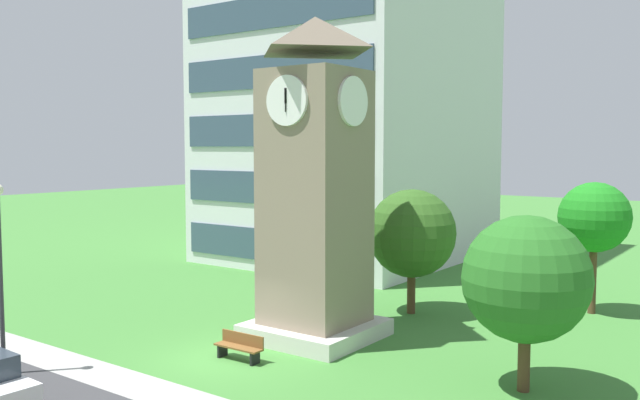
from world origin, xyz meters
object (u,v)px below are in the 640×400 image
object	(u,v)px
street_lamp	(0,257)
tree_by_building	(594,218)
tree_near_tower	(526,279)
tree_streetside	(412,234)
park_bench	(240,346)
clock_tower	(315,196)

from	to	relation	value
street_lamp	tree_by_building	world-z (taller)	street_lamp
tree_by_building	tree_near_tower	world-z (taller)	tree_by_building
tree_streetside	park_bench	bearing A→B (deg)	-100.19
tree_streetside	tree_near_tower	bearing A→B (deg)	-41.58
tree_near_tower	tree_streetside	bearing A→B (deg)	138.42
street_lamp	tree_streetside	bearing A→B (deg)	65.13
tree_streetside	tree_by_building	world-z (taller)	tree_by_building
tree_near_tower	tree_by_building	bearing A→B (deg)	94.11
park_bench	tree_by_building	bearing A→B (deg)	59.75
park_bench	tree_near_tower	bearing A→B (deg)	17.57
park_bench	tree_by_building	xyz separation A→B (m)	(7.85, 13.46, 3.63)
clock_tower	tree_near_tower	world-z (taller)	clock_tower
street_lamp	clock_tower	bearing A→B (deg)	58.43
clock_tower	tree_streetside	xyz separation A→B (m)	(1.13, 5.35, -1.87)
park_bench	street_lamp	world-z (taller)	street_lamp
street_lamp	tree_by_building	bearing A→B (deg)	55.62
clock_tower	tree_by_building	xyz separation A→B (m)	(7.37, 9.86, -1.20)
clock_tower	park_bench	size ratio (longest dim) A/B	6.50
tree_by_building	tree_near_tower	distance (m)	10.78
tree_by_building	tree_near_tower	size ratio (longest dim) A/B	1.09
clock_tower	street_lamp	xyz separation A→B (m)	(-5.49, -8.94, -1.61)
tree_streetside	tree_near_tower	size ratio (longest dim) A/B	1.03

